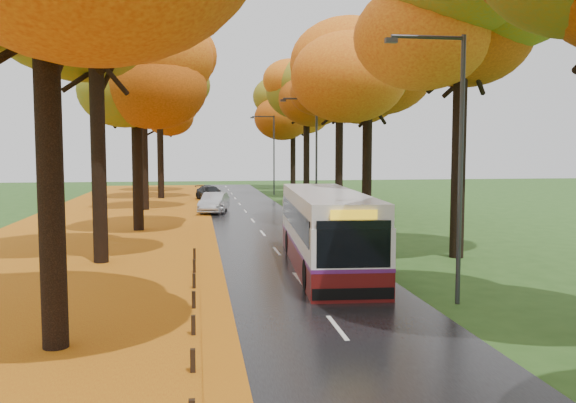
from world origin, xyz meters
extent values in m
cube|color=black|center=(0.00, 25.00, 0.02)|extent=(6.50, 90.00, 0.04)
cube|color=silver|center=(0.00, 25.00, 0.04)|extent=(0.12, 90.00, 0.01)
cube|color=#99400D|center=(-9.00, 25.00, 0.01)|extent=(12.00, 90.00, 0.02)
cube|color=#B77812|center=(-3.05, 25.00, 0.04)|extent=(0.90, 90.00, 0.01)
cylinder|color=black|center=(-6.90, 5.50, 4.29)|extent=(0.60, 0.60, 8.58)
cylinder|color=black|center=(-7.50, 16.50, 4.58)|extent=(0.60, 0.60, 9.15)
ellipsoid|color=orange|center=(-7.50, 16.50, 10.30)|extent=(8.00, 8.00, 6.24)
cylinder|color=black|center=(-6.90, 26.50, 4.00)|extent=(0.60, 0.60, 8.00)
ellipsoid|color=orange|center=(-6.90, 26.50, 9.00)|extent=(9.20, 9.20, 7.18)
cylinder|color=black|center=(-7.50, 38.50, 4.29)|extent=(0.60, 0.60, 8.58)
ellipsoid|color=orange|center=(-7.50, 38.50, 9.65)|extent=(8.00, 8.00, 6.24)
cylinder|color=black|center=(-6.90, 49.50, 4.58)|extent=(0.60, 0.60, 9.15)
ellipsoid|color=orange|center=(-6.90, 49.50, 10.30)|extent=(9.20, 9.20, 7.18)
cylinder|color=black|center=(-7.50, 59.50, 4.00)|extent=(0.60, 0.60, 8.00)
ellipsoid|color=orange|center=(-7.50, 59.50, 9.00)|extent=(8.00, 8.00, 6.24)
cylinder|color=black|center=(7.50, 15.50, 4.61)|extent=(0.60, 0.60, 9.22)
ellipsoid|color=#CB5B0F|center=(7.50, 15.50, 10.37)|extent=(8.20, 8.20, 6.40)
cylinder|color=black|center=(6.90, 27.50, 4.10)|extent=(0.60, 0.60, 8.19)
ellipsoid|color=#CB5B0F|center=(6.90, 27.50, 9.22)|extent=(9.20, 9.20, 7.18)
cylinder|color=black|center=(7.50, 37.50, 4.35)|extent=(0.60, 0.60, 8.70)
ellipsoid|color=#CB5B0F|center=(7.50, 37.50, 9.79)|extent=(8.20, 8.20, 6.40)
cylinder|color=black|center=(6.90, 48.50, 4.61)|extent=(0.60, 0.60, 9.22)
ellipsoid|color=#CB5B0F|center=(6.90, 48.50, 10.37)|extent=(9.20, 9.20, 7.18)
cylinder|color=black|center=(7.50, 60.50, 4.10)|extent=(0.60, 0.60, 8.19)
ellipsoid|color=#CB5B0F|center=(7.50, 60.50, 9.22)|extent=(8.20, 8.20, 6.40)
cube|color=black|center=(-3.70, 3.40, 0.26)|extent=(0.11, 0.11, 0.52)
cube|color=black|center=(-3.70, 6.00, 0.26)|extent=(0.11, 0.11, 0.52)
cube|color=black|center=(-3.70, 8.60, 0.26)|extent=(0.11, 0.11, 0.52)
cube|color=black|center=(-3.70, 11.20, 0.26)|extent=(0.11, 0.11, 0.52)
cube|color=black|center=(-3.70, 13.80, 0.26)|extent=(0.11, 0.11, 0.52)
cube|color=black|center=(-3.70, 16.40, 0.26)|extent=(0.11, 0.11, 0.52)
cylinder|color=#333538|center=(4.20, 8.00, 4.00)|extent=(0.14, 0.14, 8.00)
cylinder|color=#333538|center=(3.10, 8.00, 7.90)|extent=(2.20, 0.11, 0.11)
cube|color=#333538|center=(2.00, 8.00, 7.78)|extent=(0.35, 0.18, 0.14)
cylinder|color=#333538|center=(4.20, 30.00, 4.00)|extent=(0.14, 0.14, 8.00)
cylinder|color=#333538|center=(3.10, 30.00, 7.90)|extent=(2.20, 0.11, 0.11)
cube|color=#333538|center=(2.00, 30.00, 7.78)|extent=(0.35, 0.18, 0.14)
cylinder|color=#333538|center=(4.20, 52.00, 4.00)|extent=(0.14, 0.14, 8.00)
cylinder|color=#333538|center=(3.10, 52.00, 7.90)|extent=(2.20, 0.11, 0.11)
cube|color=#333538|center=(2.00, 52.00, 7.78)|extent=(0.35, 0.18, 0.14)
cube|color=#510D0C|center=(1.42, 13.98, 0.50)|extent=(3.30, 11.42, 0.92)
cube|color=silver|center=(1.42, 13.98, 1.63)|extent=(3.30, 11.42, 1.33)
cube|color=silver|center=(1.42, 13.98, 2.65)|extent=(3.23, 11.19, 0.72)
cube|color=#571C62|center=(1.42, 13.98, 1.01)|extent=(3.32, 11.44, 0.12)
cube|color=black|center=(1.42, 13.98, 2.04)|extent=(3.27, 10.52, 0.87)
cube|color=black|center=(1.05, 8.39, 1.83)|extent=(2.25, 0.21, 1.43)
cube|color=yellow|center=(1.05, 8.39, 2.73)|extent=(1.41, 0.15, 0.29)
cube|color=black|center=(1.05, 8.41, 0.33)|extent=(2.51, 0.29, 0.36)
cylinder|color=black|center=(0.01, 10.23, 0.55)|extent=(0.35, 1.04, 1.02)
cylinder|color=black|center=(2.33, 10.08, 0.55)|extent=(0.35, 1.04, 1.02)
cylinder|color=black|center=(0.48, 17.43, 0.55)|extent=(0.35, 1.04, 1.02)
cylinder|color=black|center=(2.80, 17.28, 0.55)|extent=(0.35, 1.04, 1.02)
imported|color=silver|center=(-2.35, 35.87, 0.77)|extent=(1.96, 4.37, 1.46)
imported|color=#A3A5AA|center=(-2.34, 35.33, 0.77)|extent=(2.49, 4.65, 1.45)
imported|color=black|center=(-2.35, 46.57, 0.67)|extent=(3.01, 4.68, 1.26)
camera|label=1|loc=(-3.58, -9.14, 4.68)|focal=38.00mm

